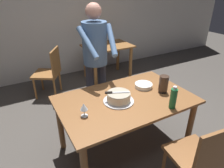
{
  "coord_description": "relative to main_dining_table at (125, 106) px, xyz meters",
  "views": [
    {
      "loc": [
        -1.08,
        -1.62,
        1.92
      ],
      "look_at": [
        -0.1,
        0.14,
        0.9
      ],
      "focal_mm": 31.93,
      "sensor_mm": 36.0,
      "label": 1
    }
  ],
  "objects": [
    {
      "name": "cake_on_platter",
      "position": [
        -0.1,
        -0.01,
        0.16
      ],
      "size": [
        0.34,
        0.34,
        0.11
      ],
      "color": "silver",
      "rests_on": "main_dining_table"
    },
    {
      "name": "background_chair_1",
      "position": [
        -0.45,
        1.85,
        -0.15
      ],
      "size": [
        0.6,
        0.6,
        0.9
      ],
      "color": "#9E6633",
      "rests_on": "ground_plane"
    },
    {
      "name": "back_wall",
      "position": [
        0.0,
        2.74,
        0.71
      ],
      "size": [
        10.0,
        0.12,
        2.7
      ],
      "primitive_type": "cube",
      "color": "silver",
      "rests_on": "ground_plane"
    },
    {
      "name": "plate_stack",
      "position": [
        0.34,
        0.12,
        0.13
      ],
      "size": [
        0.22,
        0.22,
        0.05
      ],
      "color": "white",
      "rests_on": "main_dining_table"
    },
    {
      "name": "person_cutting_cake",
      "position": [
        -0.05,
        0.69,
        0.43
      ],
      "size": [
        0.47,
        0.56,
        1.72
      ],
      "color": "#2D2D38",
      "rests_on": "ground_plane"
    },
    {
      "name": "water_bottle",
      "position": [
        0.33,
        -0.39,
        0.22
      ],
      "size": [
        0.07,
        0.07,
        0.25
      ],
      "color": "#1E6B38",
      "rests_on": "main_dining_table"
    },
    {
      "name": "cake_knife",
      "position": [
        -0.17,
        0.02,
        0.22
      ],
      "size": [
        0.25,
        0.13,
        0.02
      ],
      "color": "silver",
      "rests_on": "cake_on_platter"
    },
    {
      "name": "hurricane_lamp",
      "position": [
        0.47,
        -0.09,
        0.21
      ],
      "size": [
        0.11,
        0.11,
        0.21
      ],
      "color": "black",
      "rests_on": "main_dining_table"
    },
    {
      "name": "ground_plane",
      "position": [
        0.0,
        0.0,
        -0.64
      ],
      "size": [
        14.0,
        14.0,
        0.0
      ],
      "primitive_type": "plane",
      "color": "#4C4742"
    },
    {
      "name": "background_table",
      "position": [
        0.85,
        2.04,
        -0.07
      ],
      "size": [
        1.0,
        0.7,
        0.74
      ],
      "color": "#9E6633",
      "rests_on": "ground_plane"
    },
    {
      "name": "wine_glass_near",
      "position": [
        -0.53,
        -0.08,
        0.21
      ],
      "size": [
        0.08,
        0.08,
        0.14
      ],
      "color": "silver",
      "rests_on": "main_dining_table"
    },
    {
      "name": "chair_near_side",
      "position": [
        0.29,
        -0.85,
        -0.15
      ],
      "size": [
        0.49,
        0.49,
        0.9
      ],
      "color": "brown",
      "rests_on": "ground_plane"
    },
    {
      "name": "main_dining_table",
      "position": [
        0.0,
        0.0,
        0.0
      ],
      "size": [
        1.52,
        0.95,
        0.75
      ],
      "color": "brown",
      "rests_on": "ground_plane"
    }
  ]
}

